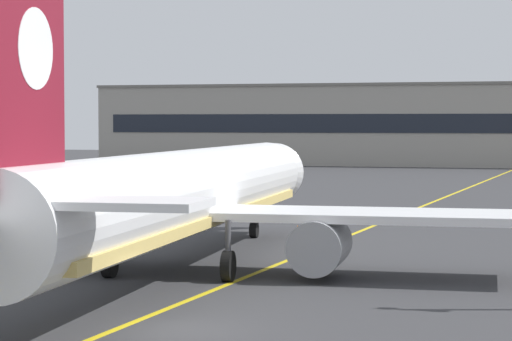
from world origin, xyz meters
TOP-DOWN VIEW (x-y plane):
  - ground_plane at (0.00, 0.00)m, footprint 400.00×400.00m
  - taxiway_centreline at (0.00, 30.00)m, footprint 12.09×179.63m
  - airliner_foreground at (-4.25, 11.85)m, footprint 32.22×41.52m
  - safety_cone_by_nose_gear at (-3.16, 29.05)m, footprint 0.44×0.44m

SIDE VIEW (x-z plane):
  - ground_plane at x=0.00m, z-range 0.00..0.00m
  - taxiway_centreline at x=0.00m, z-range 0.00..0.01m
  - safety_cone_by_nose_gear at x=-3.16m, z-range -0.02..0.53m
  - airliner_foreground at x=-4.25m, z-range -2.46..9.19m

